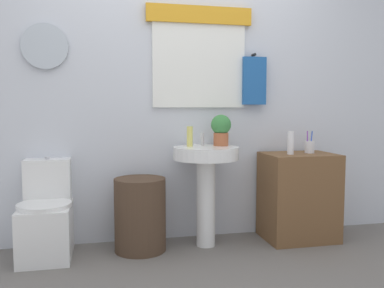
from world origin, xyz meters
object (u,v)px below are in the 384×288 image
at_px(soap_bottle, 190,136).
at_px(lotion_bottle, 291,143).
at_px(laundry_hamper, 140,215).
at_px(toilet, 47,219).
at_px(wooden_cabinet, 298,196).
at_px(toothbrush_cup, 309,147).
at_px(potted_plant, 221,129).
at_px(pedestal_sink, 206,172).

xyz_separation_m(soap_bottle, lotion_bottle, (0.82, -0.09, -0.06)).
height_order(laundry_hamper, lotion_bottle, lotion_bottle).
xyz_separation_m(laundry_hamper, soap_bottle, (0.40, 0.05, 0.59)).
relative_size(toilet, wooden_cabinet, 1.01).
relative_size(laundry_hamper, wooden_cabinet, 0.78).
distance_m(laundry_hamper, toothbrush_cup, 1.51).
bearing_deg(potted_plant, toothbrush_cup, -2.98).
relative_size(pedestal_sink, potted_plant, 3.17).
relative_size(toilet, pedestal_sink, 0.92).
bearing_deg(lotion_bottle, toilet, 177.82).
bearing_deg(lotion_bottle, pedestal_sink, 176.73).
bearing_deg(laundry_hamper, soap_bottle, 7.10).
height_order(pedestal_sink, wooden_cabinet, pedestal_sink).
bearing_deg(toothbrush_cup, soap_bottle, 178.33).
distance_m(pedestal_sink, wooden_cabinet, 0.84).
height_order(pedestal_sink, soap_bottle, soap_bottle).
distance_m(laundry_hamper, lotion_bottle, 1.33).
distance_m(wooden_cabinet, soap_bottle, 1.06).
bearing_deg(toothbrush_cup, potted_plant, 177.02).
xyz_separation_m(laundry_hamper, wooden_cabinet, (1.32, 0.00, 0.08)).
distance_m(laundry_hamper, pedestal_sink, 0.61).
xyz_separation_m(wooden_cabinet, potted_plant, (-0.66, 0.06, 0.57)).
distance_m(pedestal_sink, potted_plant, 0.37).
relative_size(toilet, potted_plant, 2.91).
bearing_deg(wooden_cabinet, potted_plant, 174.81).
xyz_separation_m(laundry_hamper, toothbrush_cup, (1.42, 0.02, 0.49)).
bearing_deg(laundry_hamper, potted_plant, 5.18).
height_order(wooden_cabinet, lotion_bottle, lotion_bottle).
relative_size(wooden_cabinet, toothbrush_cup, 3.90).
xyz_separation_m(toilet, potted_plant, (1.35, 0.03, 0.66)).
distance_m(wooden_cabinet, potted_plant, 0.88).
relative_size(laundry_hamper, lotion_bottle, 2.98).
relative_size(pedestal_sink, wooden_cabinet, 1.10).
xyz_separation_m(laundry_hamper, pedestal_sink, (0.52, 0.00, 0.32)).
distance_m(pedestal_sink, toothbrush_cup, 0.92).
relative_size(laundry_hamper, toothbrush_cup, 3.04).
distance_m(soap_bottle, potted_plant, 0.27).
bearing_deg(toothbrush_cup, laundry_hamper, -179.18).
relative_size(toilet, toothbrush_cup, 3.94).
bearing_deg(wooden_cabinet, laundry_hamper, 180.00).
xyz_separation_m(toilet, pedestal_sink, (1.21, -0.03, 0.32)).
distance_m(toilet, lotion_bottle, 1.99).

